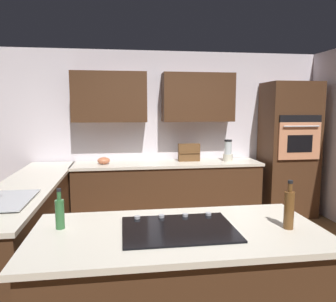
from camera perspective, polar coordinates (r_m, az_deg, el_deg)
ground_plane at (r=3.66m, az=5.59°, el=-20.62°), size 14.00×14.00×0.00m
wall_back at (r=5.23m, az=-0.30°, el=4.56°), size 6.00×0.44×2.60m
lower_cabinets_back at (r=5.06m, az=-0.11°, el=-7.26°), size 2.80×0.60×0.86m
countertop_back at (r=4.97m, az=-0.11°, el=-2.23°), size 2.84×0.64×0.04m
lower_cabinets_side at (r=4.03m, az=-23.05°, el=-11.79°), size 0.60×2.90×0.86m
countertop_side at (r=3.91m, az=-23.39°, el=-5.55°), size 0.64×2.94×0.04m
island_base at (r=2.50m, az=1.82°, el=-23.68°), size 1.90×0.87×0.86m
island_top at (r=2.30m, az=1.87°, el=-14.04°), size 1.98×0.95×0.04m
wall_oven at (r=5.55m, az=20.24°, el=0.22°), size 0.80×0.66×2.12m
sink_unit at (r=3.25m, az=-26.84°, el=-7.65°), size 0.46×0.70×0.23m
cooktop at (r=2.29m, az=1.84°, el=-13.35°), size 0.76×0.56×0.03m
blender at (r=5.16m, az=10.40°, el=-0.16°), size 0.15×0.15×0.33m
mixing_bowl at (r=4.92m, az=-11.14°, el=-1.65°), size 0.18×0.18×0.10m
spice_rack at (r=5.08m, az=3.68°, el=-0.26°), size 0.33×0.11×0.27m
oil_bottle at (r=2.39m, az=-18.33°, el=-10.17°), size 0.06×0.06×0.28m
second_bottle at (r=2.42m, az=20.34°, el=-9.42°), size 0.07×0.07×0.34m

